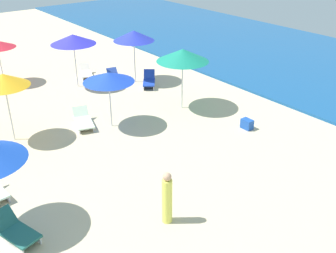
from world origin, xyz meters
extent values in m
cube|color=silver|center=(-1.04, 5.01, 0.11)|extent=(1.05, 0.14, 0.21)
cube|color=silver|center=(1.39, 4.45, 0.12)|extent=(1.05, 0.35, 0.24)
cube|color=silver|center=(1.24, 4.96, 0.12)|extent=(1.05, 0.35, 0.24)
cube|color=#24645B|center=(1.31, 4.70, 0.27)|extent=(1.33, 0.95, 0.06)
cube|color=#24645B|center=(0.78, 4.55, 0.49)|extent=(0.56, 0.69, 0.47)
cylinder|color=silver|center=(-2.75, 13.56, 1.09)|extent=(0.05, 0.05, 2.18)
cone|color=#178669|center=(-2.75, 13.56, 2.44)|extent=(2.27, 2.27, 0.54)
cylinder|color=silver|center=(-6.85, 13.77, 1.09)|extent=(0.05, 0.05, 2.19)
cone|color=#2634B8|center=(-6.85, 13.77, 2.44)|extent=(2.08, 2.08, 0.51)
cube|color=silver|center=(-5.92, 13.68, 0.11)|extent=(0.84, 0.65, 0.22)
cube|color=silver|center=(-5.61, 14.08, 0.11)|extent=(0.84, 0.65, 0.22)
cube|color=#1B3CAE|center=(-5.77, 13.88, 0.25)|extent=(1.26, 1.16, 0.06)
cube|color=#1B3CAE|center=(-6.18, 14.20, 0.48)|extent=(0.67, 0.70, 0.49)
cube|color=silver|center=(-7.53, 12.70, 0.10)|extent=(0.98, 0.24, 0.20)
cube|color=silver|center=(-7.42, 13.18, 0.10)|extent=(0.98, 0.24, 0.20)
cube|color=#3353AF|center=(-7.47, 12.94, 0.23)|extent=(1.20, 0.79, 0.06)
cube|color=#3353AF|center=(-7.97, 13.04, 0.41)|extent=(0.45, 0.61, 0.38)
cylinder|color=silver|center=(-4.38, 6.54, 1.09)|extent=(0.05, 0.05, 2.19)
cone|color=#F1A91D|center=(-4.38, 6.54, 2.42)|extent=(1.84, 1.84, 0.47)
cylinder|color=silver|center=(-10.82, 8.21, 0.95)|extent=(0.05, 0.05, 1.91)
cylinder|color=silver|center=(-3.09, 10.10, 0.96)|extent=(0.05, 0.05, 1.92)
cone|color=blue|center=(-3.09, 10.10, 2.12)|extent=(2.03, 2.03, 0.38)
cube|color=silver|center=(-3.81, 8.90, 0.09)|extent=(1.22, 0.40, 0.19)
cube|color=silver|center=(-3.65, 9.44, 0.09)|extent=(1.22, 0.40, 0.19)
cube|color=silver|center=(-3.73, 9.17, 0.22)|extent=(1.53, 1.03, 0.06)
cube|color=silver|center=(-4.35, 9.35, 0.40)|extent=(0.51, 0.70, 0.39)
cylinder|color=silver|center=(-8.10, 11.07, 1.10)|extent=(0.05, 0.05, 2.20)
cone|color=#302EC7|center=(-8.10, 11.07, 2.44)|extent=(2.21, 2.21, 0.47)
cube|color=silver|center=(-9.16, 11.83, 0.09)|extent=(1.15, 0.44, 0.18)
cube|color=silver|center=(-8.99, 12.30, 0.09)|extent=(1.15, 0.44, 0.18)
cube|color=#F6E8CB|center=(-9.08, 12.06, 0.21)|extent=(1.46, 1.00, 0.06)
cube|color=#F6E8CB|center=(-9.66, 12.27, 0.39)|extent=(0.52, 0.64, 0.39)
cylinder|color=#E7E55D|center=(3.03, 8.26, 0.68)|extent=(0.39, 0.39, 1.36)
sphere|color=tan|center=(3.03, 8.26, 1.47)|extent=(0.24, 0.24, 0.24)
cube|color=#1A4BAC|center=(0.47, 14.32, 0.20)|extent=(0.47, 0.31, 0.40)
camera|label=1|loc=(10.11, 2.80, 7.44)|focal=43.27mm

